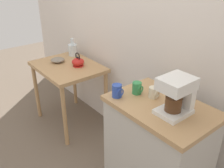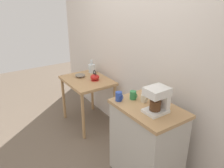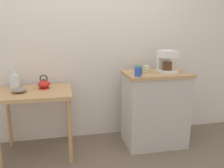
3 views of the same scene
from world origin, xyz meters
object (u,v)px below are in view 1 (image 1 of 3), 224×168
(bowl_stoneware, at_px, (58,60))
(glass_carafe_vase, at_px, (73,49))
(coffee_maker, at_px, (178,94))
(mug_tall_green, at_px, (137,88))
(mug_small_cream, at_px, (154,92))
(teakettle, at_px, (78,62))
(mug_blue, at_px, (117,91))

(bowl_stoneware, xyz_separation_m, glass_carafe_vase, (-0.09, 0.26, 0.05))
(coffee_maker, distance_m, mug_tall_green, 0.36)
(glass_carafe_vase, bearing_deg, coffee_maker, -7.94)
(coffee_maker, relative_size, mug_small_cream, 3.18)
(bowl_stoneware, xyz_separation_m, teakettle, (0.25, 0.12, 0.02))
(mug_blue, bearing_deg, coffee_maker, 22.66)
(bowl_stoneware, xyz_separation_m, coffee_maker, (1.67, 0.01, 0.27))
(mug_blue, xyz_separation_m, mug_tall_green, (0.05, 0.15, -0.00))
(bowl_stoneware, relative_size, teakettle, 0.93)
(mug_small_cream, bearing_deg, bowl_stoneware, -178.13)
(teakettle, height_order, mug_blue, mug_blue)
(glass_carafe_vase, bearing_deg, mug_blue, -17.02)
(mug_blue, height_order, mug_small_cream, mug_blue)
(mug_small_cream, bearing_deg, coffee_maker, -8.49)
(coffee_maker, relative_size, mug_blue, 2.65)
(mug_small_cream, bearing_deg, teakettle, 176.35)
(mug_tall_green, bearing_deg, bowl_stoneware, 179.72)
(glass_carafe_vase, xyz_separation_m, mug_tall_green, (1.41, -0.26, 0.12))
(teakettle, distance_m, mug_blue, 1.06)
(teakettle, height_order, mug_tall_green, mug_tall_green)
(teakettle, xyz_separation_m, glass_carafe_vase, (-0.34, 0.13, 0.02))
(glass_carafe_vase, height_order, coffee_maker, coffee_maker)
(bowl_stoneware, height_order, mug_tall_green, mug_tall_green)
(glass_carafe_vase, height_order, mug_blue, mug_blue)
(bowl_stoneware, relative_size, mug_tall_green, 1.69)
(glass_carafe_vase, distance_m, mug_small_cream, 1.55)
(bowl_stoneware, relative_size, mug_small_cream, 1.91)
(coffee_maker, height_order, mug_blue, coffee_maker)
(coffee_maker, bearing_deg, mug_blue, -157.34)
(glass_carafe_vase, bearing_deg, teakettle, -21.71)
(bowl_stoneware, bearing_deg, mug_small_cream, 1.87)
(coffee_maker, xyz_separation_m, mug_small_cream, (-0.23, 0.03, -0.10))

